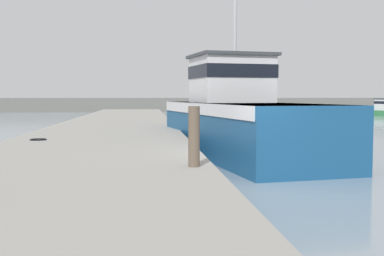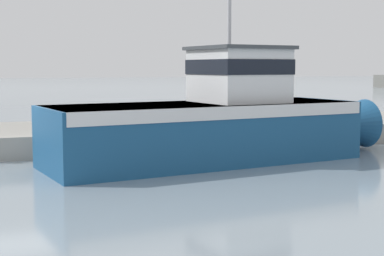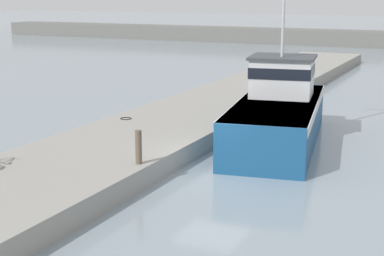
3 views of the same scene
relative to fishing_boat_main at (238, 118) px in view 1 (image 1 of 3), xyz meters
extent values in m
plane|color=#84939E|center=(-0.70, -6.15, -1.41)|extent=(320.00, 320.00, 0.00)
cube|color=gray|center=(-5.05, -6.15, -1.01)|extent=(5.94, 80.00, 0.81)
cube|color=slate|center=(29.30, 51.71, -0.44)|extent=(180.00, 5.00, 1.95)
cube|color=navy|center=(0.10, -0.58, -0.42)|extent=(5.24, 11.02, 1.98)
cone|color=navy|center=(-0.98, 5.57, -0.42)|extent=(2.18, 2.20, 1.88)
cube|color=silver|center=(0.10, -0.58, 0.37)|extent=(5.27, 10.83, 0.40)
cube|color=silver|center=(-0.13, 0.73, 1.45)|extent=(3.17, 3.01, 1.78)
cube|color=black|center=(-0.13, 0.73, 1.76)|extent=(3.23, 3.07, 0.50)
cube|color=#3D4247|center=(-0.13, 0.73, 2.40)|extent=(3.42, 3.25, 0.12)
cone|color=#337F47|center=(22.10, 36.41, -1.02)|extent=(1.09, 1.40, 0.75)
cylinder|color=brown|center=(-2.51, -8.49, 0.01)|extent=(0.23, 0.23, 1.22)
torus|color=black|center=(-6.96, -2.19, -0.58)|extent=(0.53, 0.53, 0.04)
camera|label=1|loc=(-3.46, -18.07, 0.83)|focal=45.00mm
camera|label=2|loc=(18.42, -7.08, 1.76)|focal=55.00mm
camera|label=3|loc=(7.83, -25.78, 5.35)|focal=55.00mm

